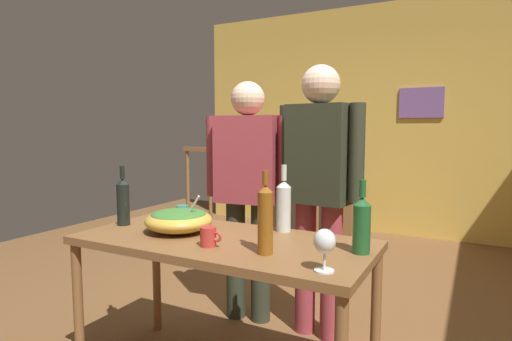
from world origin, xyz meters
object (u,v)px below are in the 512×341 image
Objects in this scene: salad_bowl at (179,219)px; wine_glass at (325,243)px; wine_bottle_amber at (265,218)px; mug_red at (209,237)px; wine_bottle_dark at (123,201)px; wine_bottle_clear at (284,205)px; mug_teal at (183,212)px; serving_table at (222,254)px; person_standing_left at (248,181)px; person_standing_right at (319,179)px; stair_railing at (289,187)px; flat_screen_tv at (306,170)px; wine_bottle_green at (362,224)px; tv_console at (307,212)px; framed_picture at (421,103)px.

wine_glass is (0.87, -0.23, 0.04)m from salad_bowl.
wine_bottle_amber is 3.29× the size of mug_red.
wine_glass is 1.27m from wine_bottle_dark.
wine_bottle_dark reaches higher than wine_glass.
wine_bottle_clear reaches higher than wine_bottle_dark.
salad_bowl reaches higher than mug_teal.
wine_bottle_amber is at bearing 3.25° from mug_red.
person_standing_left reaches higher than serving_table.
serving_table is at bearing 78.55° from person_standing_right.
person_standing_left is at bearing -74.94° from stair_railing.
wine_glass is at bearing -67.94° from flat_screen_tv.
wine_bottle_dark is 1.16m from person_standing_right.
wine_bottle_green is 2.92× the size of mug_teal.
salad_bowl is (0.46, -2.52, 0.18)m from stair_railing.
flat_screen_tv is at bearing 114.94° from wine_bottle_green.
flat_screen_tv reaches higher than serving_table.
tv_console is 3.53m from mug_red.
framed_picture reaches higher than wine_bottle_dark.
stair_railing is 6.46× the size of wine_bottle_dark.
flat_screen_tv is 1.91× the size of wine_bottle_dark.
stair_railing is 5.93× the size of wine_bottle_amber.
wine_glass is 0.59m from mug_red.
person_standing_right reaches higher than mug_red.
wine_bottle_green reaches higher than serving_table.
framed_picture reaches higher than tv_console.
tv_console is 2.55× the size of wine_bottle_clear.
wine_glass is 0.32m from wine_bottle_amber.
flat_screen_tv is 1.97× the size of wine_bottle_green.
wine_bottle_green is (0.94, 0.07, 0.06)m from salad_bowl.
person_standing_right is at bearing 93.60° from wine_bottle_amber.
wine_glass is 0.47× the size of wine_bottle_clear.
stair_railing reaches higher than flat_screen_tv.
flat_screen_tv is 2.56m from person_standing_left.
wine_glass is at bearing -51.81° from wine_bottle_clear.
flat_screen_tv is 3.31m from serving_table.
wine_bottle_clear is at bearing 128.30° from person_standing_left.
serving_table is 0.19m from mug_red.
mug_red is (-0.19, -0.42, -0.10)m from wine_bottle_clear.
wine_bottle_amber reaches higher than wine_bottle_green.
person_standing_right is at bearing 74.99° from mug_red.
wine_glass is at bearing -88.39° from framed_picture.
flat_screen_tv is 5.75× the size of mug_teal.
flat_screen_tv is at bearing -165.97° from framed_picture.
salad_bowl is 0.72m from person_standing_left.
serving_table is at bearing 101.45° from person_standing_left.
salad_bowl is 1.00× the size of wine_bottle_clear.
flat_screen_tv is at bearing 96.80° from mug_teal.
wine_bottle_amber is at bearing -76.87° from wine_bottle_clear.
person_standing_right reaches higher than serving_table.
person_standing_left reaches higher than flat_screen_tv.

